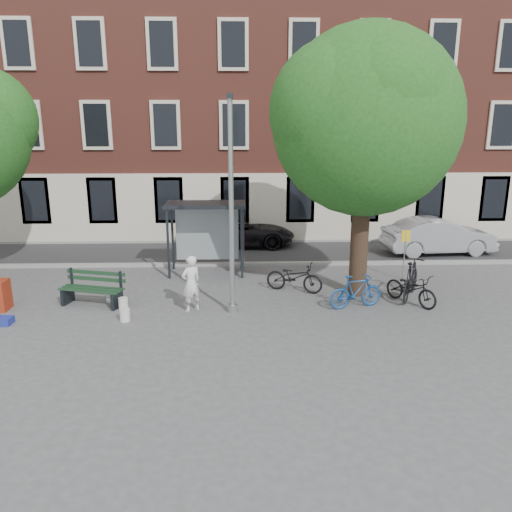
{
  "coord_description": "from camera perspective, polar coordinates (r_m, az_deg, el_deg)",
  "views": [
    {
      "loc": [
        0.26,
        -13.72,
        5.32
      ],
      "look_at": [
        0.72,
        1.13,
        1.4
      ],
      "focal_mm": 35.0,
      "sensor_mm": 36.0,
      "label": 1
    }
  ],
  "objects": [
    {
      "name": "ground",
      "position": [
        14.71,
        -2.69,
        -6.43
      ],
      "size": [
        90.0,
        90.0,
        0.0
      ],
      "primitive_type": "plane",
      "color": "#4C4C4F",
      "rests_on": "ground"
    },
    {
      "name": "building_row",
      "position": [
        26.77,
        -2.46,
        18.36
      ],
      "size": [
        30.0,
        8.0,
        14.0
      ],
      "primitive_type": "cube",
      "color": "brown",
      "rests_on": "ground"
    },
    {
      "name": "bike_b",
      "position": [
        15.18,
        11.34,
        -3.99
      ],
      "size": [
        1.77,
        0.91,
        1.02
      ],
      "primitive_type": "imported",
      "rotation": [
        0.0,
        0.0,
        1.84
      ],
      "color": "navy",
      "rests_on": "ground"
    },
    {
      "name": "bucket_b",
      "position": [
        15.36,
        -14.93,
        -5.29
      ],
      "size": [
        0.32,
        0.32,
        0.36
      ],
      "primitive_type": "cylinder",
      "rotation": [
        0.0,
        0.0,
        -0.16
      ],
      "color": "silver",
      "rests_on": "ground"
    },
    {
      "name": "bike_c",
      "position": [
        15.94,
        17.31,
        -3.58
      ],
      "size": [
        1.56,
        1.89,
        0.97
      ],
      "primitive_type": "imported",
      "rotation": [
        0.0,
        0.0,
        0.59
      ],
      "color": "black",
      "rests_on": "ground"
    },
    {
      "name": "car_silver",
      "position": [
        22.47,
        20.13,
        2.15
      ],
      "size": [
        4.74,
        2.02,
        1.52
      ],
      "primitive_type": "imported",
      "rotation": [
        0.0,
        0.0,
        1.66
      ],
      "color": "#999BA0",
      "rests_on": "ground"
    },
    {
      "name": "blue_crate",
      "position": [
        15.48,
        -27.07,
        -6.62
      ],
      "size": [
        0.57,
        0.42,
        0.2
      ],
      "primitive_type": "cube",
      "rotation": [
        0.0,
        0.0,
        -0.04
      ],
      "color": "navy",
      "rests_on": "ground"
    },
    {
      "name": "painter",
      "position": [
        14.67,
        -7.42,
        -3.14
      ],
      "size": [
        0.73,
        0.68,
        1.68
      ],
      "primitive_type": "imported",
      "rotation": [
        0.0,
        0.0,
        3.76
      ],
      "color": "white",
      "rests_on": "ground"
    },
    {
      "name": "road",
      "position": [
        21.39,
        -2.42,
        0.38
      ],
      "size": [
        40.0,
        4.0,
        0.01
      ],
      "primitive_type": "cube",
      "color": "#28282B",
      "rests_on": "ground"
    },
    {
      "name": "tree_right",
      "position": [
        15.56,
        12.64,
        15.53
      ],
      "size": [
        5.76,
        5.6,
        8.2
      ],
      "color": "black",
      "rests_on": "ground"
    },
    {
      "name": "bike_d",
      "position": [
        16.43,
        17.29,
        -2.51
      ],
      "size": [
        1.52,
        2.11,
        1.25
      ],
      "primitive_type": "imported",
      "rotation": [
        0.0,
        0.0,
        2.64
      ],
      "color": "black",
      "rests_on": "ground"
    },
    {
      "name": "lamppost",
      "position": [
        13.95,
        -2.83,
        4.29
      ],
      "size": [
        0.28,
        0.35,
        6.11
      ],
      "color": "#9EA0A3",
      "rests_on": "ground"
    },
    {
      "name": "bus_shelter",
      "position": [
        18.16,
        -4.5,
        3.94
      ],
      "size": [
        2.85,
        1.45,
        2.62
      ],
      "color": "#1E2328",
      "rests_on": "ground"
    },
    {
      "name": "bike_a",
      "position": [
        16.36,
        4.41,
        -2.41
      ],
      "size": [
        2.0,
        1.34,
        0.99
      ],
      "primitive_type": "imported",
      "rotation": [
        0.0,
        0.0,
        1.18
      ],
      "color": "black",
      "rests_on": "ground"
    },
    {
      "name": "bucket_a",
      "position": [
        14.48,
        -14.76,
        -6.52
      ],
      "size": [
        0.32,
        0.32,
        0.36
      ],
      "primitive_type": "cylinder",
      "rotation": [
        0.0,
        0.0,
        -0.16
      ],
      "color": "silver",
      "rests_on": "ground"
    },
    {
      "name": "notice_sign",
      "position": [
        18.12,
        16.68,
        1.24
      ],
      "size": [
        0.31,
        0.06,
        1.79
      ],
      "rotation": [
        0.0,
        0.0,
        0.1
      ],
      "color": "#9EA0A3",
      "rests_on": "ground"
    },
    {
      "name": "bucket_c",
      "position": [
        16.15,
        -16.29,
        -4.4
      ],
      "size": [
        0.35,
        0.35,
        0.36
      ],
      "primitive_type": "cylinder",
      "rotation": [
        0.0,
        0.0,
        0.32
      ],
      "color": "silver",
      "rests_on": "ground"
    },
    {
      "name": "car_dark",
      "position": [
        22.54,
        -1.67,
        2.84
      ],
      "size": [
        4.77,
        2.25,
        1.32
      ],
      "primitive_type": "imported",
      "rotation": [
        0.0,
        0.0,
        1.56
      ],
      "color": "black",
      "rests_on": "ground"
    },
    {
      "name": "curb_near",
      "position": [
        19.44,
        -2.48,
        -0.93
      ],
      "size": [
        40.0,
        0.25,
        0.12
      ],
      "primitive_type": "cube",
      "color": "gray",
      "rests_on": "ground"
    },
    {
      "name": "curb_far",
      "position": [
        23.32,
        -2.38,
        1.73
      ],
      "size": [
        40.0,
        0.25,
        0.12
      ],
      "primitive_type": "cube",
      "color": "gray",
      "rests_on": "ground"
    },
    {
      "name": "bench",
      "position": [
        15.93,
        -18.16,
        -3.75
      ],
      "size": [
        2.03,
        1.1,
        1.0
      ],
      "rotation": [
        0.0,
        0.0,
        -0.26
      ],
      "color": "#1E2328",
      "rests_on": "ground"
    }
  ]
}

